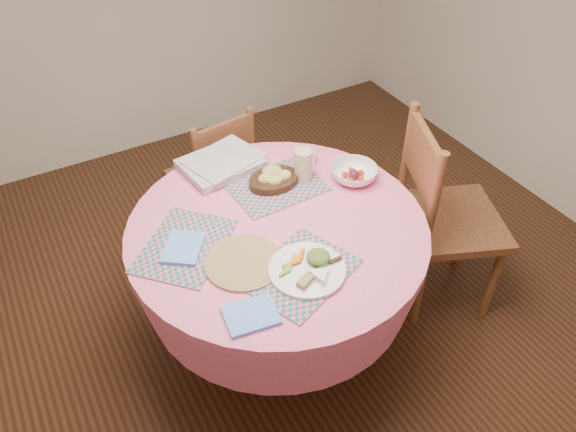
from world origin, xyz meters
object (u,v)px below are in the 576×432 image
Objects in this scene: bread_bowl at (274,178)px; dinner_plate at (309,269)px; dining_table at (278,259)px; fruit_bowl at (354,174)px; latte_mug at (304,164)px; chair_right at (442,214)px; wicker_trivet at (244,262)px; chair_back at (216,175)px.

dinner_plate is at bearing -104.64° from bread_bowl.
dining_table is 4.52× the size of fruit_bowl.
fruit_bowl is at bearing -30.89° from latte_mug.
bread_bowl is at bearing 168.38° from latte_mug.
wicker_trivet is (-1.05, -0.02, 0.22)m from chair_right.
chair_back is 3.74× the size of bread_bowl.
fruit_bowl is at bearing 40.00° from dinner_plate.
latte_mug is (0.28, 0.51, 0.06)m from dinner_plate.
wicker_trivet is 0.25m from dinner_plate.
chair_back is 0.67m from bread_bowl.
chair_back reaches higher than wicker_trivet.
bread_bowl is at bearing 64.65° from dining_table.
fruit_bowl reaches higher than dining_table.
dinner_plate is (-0.02, -0.29, 0.22)m from dining_table.
chair_back is 1.04m from wicker_trivet.
chair_back is 2.86× the size of wicker_trivet.
bread_bowl is (0.05, -0.58, 0.34)m from chair_back.
chair_back is 0.88m from fruit_bowl.
dining_table is at bearing -166.72° from fruit_bowl.
wicker_trivet is (-0.21, -0.13, 0.20)m from dining_table.
bread_bowl is (0.33, 0.38, 0.03)m from wicker_trivet.
chair_right is 3.57× the size of dinner_plate.
chair_back is at bearing 73.64° from wicker_trivet.
chair_back is at bearing 85.47° from dinner_plate.
bread_bowl is (0.12, 0.25, 0.23)m from dining_table.
wicker_trivet is 0.70m from fruit_bowl.
latte_mug is (0.19, -0.61, 0.38)m from chair_back.
dining_table is 5.39× the size of bread_bowl.
wicker_trivet is (-0.28, -0.96, 0.31)m from chair_back.
chair_back is at bearing 107.33° from latte_mug.
chair_right is 1.21m from chair_back.
chair_back is at bearing 61.91° from chair_right.
bread_bowl reaches higher than fruit_bowl.
dinner_plate is at bearing 77.48° from chair_back.
dining_table is 4.13× the size of wicker_trivet.
fruit_bowl is (-0.39, 0.21, 0.24)m from chair_right.
bread_bowl is at bearing 75.36° from dinner_plate.
fruit_bowl is at bearing 19.42° from wicker_trivet.
latte_mug is at bearing 149.11° from fruit_bowl.
dining_table is at bearing -139.05° from latte_mug.
bread_bowl is at bearing 86.13° from chair_right.
latte_mug reaches higher than chair_back.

